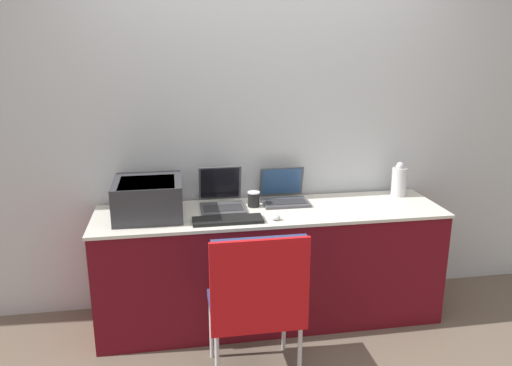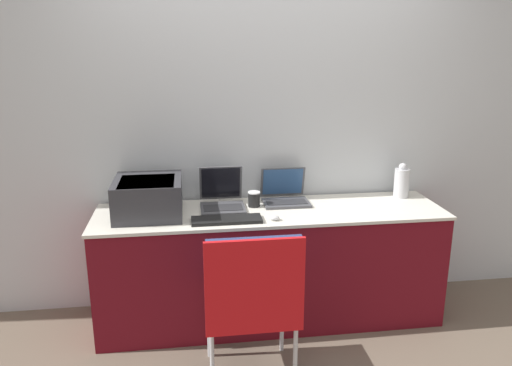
{
  "view_description": "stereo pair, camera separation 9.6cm",
  "coord_description": "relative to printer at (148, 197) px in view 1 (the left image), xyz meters",
  "views": [
    {
      "loc": [
        -0.61,
        -2.72,
        1.82
      ],
      "look_at": [
        -0.09,
        0.31,
        0.95
      ],
      "focal_mm": 35.0,
      "sensor_mm": 36.0,
      "label": 1
    },
    {
      "loc": [
        -0.52,
        -2.74,
        1.82
      ],
      "look_at": [
        -0.09,
        0.31,
        0.95
      ],
      "focal_mm": 35.0,
      "sensor_mm": 36.0,
      "label": 2
    }
  ],
  "objects": [
    {
      "name": "chair",
      "position": [
        0.56,
        -0.73,
        -0.34
      ],
      "size": [
        0.5,
        0.44,
        0.91
      ],
      "color": "navy",
      "rests_on": "ground_plane"
    },
    {
      "name": "wall_back",
      "position": [
        0.77,
        0.31,
        0.4
      ],
      "size": [
        8.0,
        0.05,
        2.6
      ],
      "color": "silver",
      "rests_on": "ground_plane"
    },
    {
      "name": "laptop_left",
      "position": [
        0.47,
        0.09,
        -0.07
      ],
      "size": [
        0.29,
        0.32,
        0.26
      ],
      "color": "#4C4C51",
      "rests_on": "table"
    },
    {
      "name": "printer",
      "position": [
        0.0,
        0.0,
        0.0
      ],
      "size": [
        0.42,
        0.44,
        0.23
      ],
      "color": "#333338",
      "rests_on": "table"
    },
    {
      "name": "external_keyboard",
      "position": [
        0.47,
        -0.19,
        -0.11
      ],
      "size": [
        0.43,
        0.15,
        0.02
      ],
      "color": "black",
      "rests_on": "table"
    },
    {
      "name": "table",
      "position": [
        0.77,
        -0.03,
        -0.51
      ],
      "size": [
        2.26,
        0.59,
        0.77
      ],
      "color": "maroon",
      "rests_on": "ground_plane"
    },
    {
      "name": "mouse",
      "position": [
        0.77,
        -0.22,
        -0.11
      ],
      "size": [
        0.06,
        0.05,
        0.03
      ],
      "color": "silver",
      "rests_on": "table"
    },
    {
      "name": "metal_pitcher",
      "position": [
        1.73,
        0.14,
        -0.01
      ],
      "size": [
        0.1,
        0.1,
        0.24
      ],
      "color": "silver",
      "rests_on": "table"
    },
    {
      "name": "laptop_right",
      "position": [
        0.9,
        0.13,
        -0.07
      ],
      "size": [
        0.31,
        0.27,
        0.22
      ],
      "color": "#4C4C51",
      "rests_on": "table"
    },
    {
      "name": "coffee_cup",
      "position": [
        0.68,
        0.07,
        -0.07
      ],
      "size": [
        0.08,
        0.08,
        0.1
      ],
      "color": "black",
      "rests_on": "table"
    },
    {
      "name": "ground_plane",
      "position": [
        0.77,
        -0.31,
        -0.9
      ],
      "size": [
        14.0,
        14.0,
        0.0
      ],
      "primitive_type": "plane",
      "color": "#6B5B4C"
    }
  ]
}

